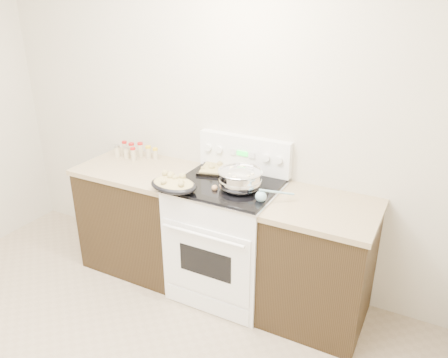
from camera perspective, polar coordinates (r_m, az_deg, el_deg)
The scene contains 10 objects.
room_shell at distance 2.14m, azimuth -26.44°, elevation 6.14°, with size 4.10×3.60×2.75m.
counter_left at distance 3.84m, azimuth -10.65°, elevation -4.78°, with size 0.93×0.67×0.92m.
counter_right at distance 3.23m, azimuth 12.28°, elevation -10.85°, with size 0.73×0.67×0.92m.
kitchen_range at distance 3.42m, azimuth 0.43°, elevation -7.54°, with size 0.78×0.73×1.22m.
mixing_bowl at distance 3.09m, azimuth 2.12°, elevation -0.09°, with size 0.39×0.39×0.19m.
roasting_pan at distance 3.11m, azimuth -6.62°, elevation -0.66°, with size 0.38×0.29×0.12m.
baking_sheet at distance 3.42m, azimuth -0.06°, elevation 1.26°, with size 0.43×0.35×0.06m.
wooden_spoon at distance 3.13m, azimuth -0.57°, elevation -1.05°, with size 0.16×0.23×0.04m.
blue_ladle at distance 2.96m, azimuth 5.10°, elevation -2.23°, with size 0.23×0.19×0.10m.
spice_jars at distance 3.85m, azimuth -11.62°, elevation 3.61°, with size 0.39×0.15×0.13m.
Camera 1 is at (1.69, -1.19, 2.25)m, focal length 35.00 mm.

